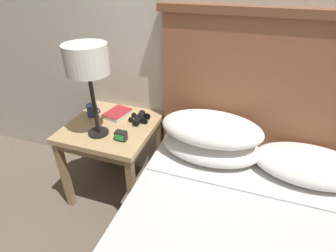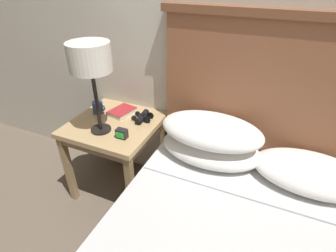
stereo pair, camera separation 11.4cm
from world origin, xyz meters
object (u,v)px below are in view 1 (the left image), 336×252
book_on_nightstand (117,113)px  coffee_mug (93,110)px  nightstand (112,134)px  alarm_clock (121,136)px  binoculars_pair (139,118)px  table_lamp (87,62)px

book_on_nightstand → coffee_mug: size_ratio=2.00×
nightstand → coffee_mug: size_ratio=5.77×
book_on_nightstand → alarm_clock: size_ratio=2.95×
book_on_nightstand → alarm_clock: bearing=-57.7°
binoculars_pair → nightstand: bearing=-147.6°
table_lamp → alarm_clock: table_lamp is taller
coffee_mug → alarm_clock: coffee_mug is taller
alarm_clock → binoculars_pair: bearing=87.6°
binoculars_pair → coffee_mug: size_ratio=1.58×
book_on_nightstand → alarm_clock: alarm_clock is taller
nightstand → book_on_nightstand: (-0.02, 0.12, 0.10)m
nightstand → book_on_nightstand: bearing=97.4°
table_lamp → binoculars_pair: size_ratio=3.47×
nightstand → binoculars_pair: size_ratio=3.65×
book_on_nightstand → nightstand: bearing=-82.6°
binoculars_pair → coffee_mug: bearing=-174.1°
table_lamp → binoculars_pair: table_lamp is taller
binoculars_pair → alarm_clock: bearing=-92.4°
binoculars_pair → coffee_mug: coffee_mug is taller
alarm_clock → nightstand: bearing=136.9°
coffee_mug → alarm_clock: 0.40m
book_on_nightstand → table_lamp: bearing=-90.3°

